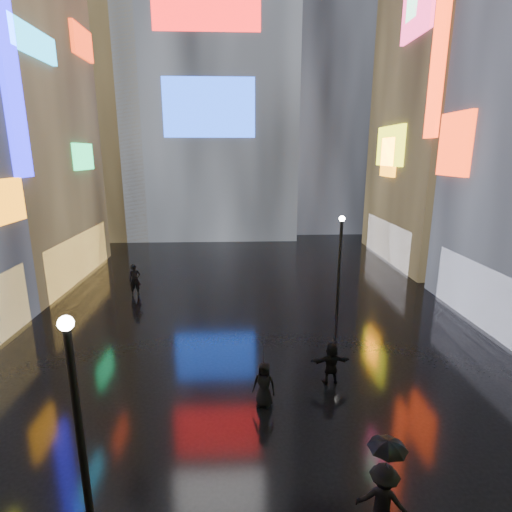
{
  "coord_description": "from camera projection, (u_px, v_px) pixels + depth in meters",
  "views": [
    {
      "loc": [
        -0.54,
        -0.08,
        8.11
      ],
      "look_at": [
        0.0,
        12.0,
        5.0
      ],
      "focal_mm": 28.0,
      "sensor_mm": 36.0,
      "label": 1
    }
  ],
  "objects": [
    {
      "name": "ground",
      "position": [
        249.0,
        309.0,
        21.47
      ],
      "size": [
        140.0,
        140.0,
        0.0
      ],
      "primitive_type": "plane",
      "color": "black",
      "rests_on": "ground"
    },
    {
      "name": "building_right_far",
      "position": [
        469.0,
        69.0,
        28.35
      ],
      "size": [
        10.28,
        12.0,
        28.0
      ],
      "color": "black",
      "rests_on": "ground"
    },
    {
      "name": "tower_main",
      "position": [
        211.0,
        19.0,
        39.31
      ],
      "size": [
        16.0,
        14.2,
        42.0
      ],
      "color": "black",
      "rests_on": "ground"
    },
    {
      "name": "tower_flank_right",
      "position": [
        326.0,
        68.0,
        42.79
      ],
      "size": [
        12.0,
        12.0,
        34.0
      ],
      "primitive_type": "cube",
      "color": "black",
      "rests_on": "ground"
    },
    {
      "name": "tower_flank_left",
      "position": [
        99.0,
        102.0,
        38.92
      ],
      "size": [
        10.0,
        10.0,
        26.0
      ],
      "primitive_type": "cube",
      "color": "black",
      "rests_on": "ground"
    },
    {
      "name": "lamp_near",
      "position": [
        78.0,
        421.0,
        7.94
      ],
      "size": [
        0.3,
        0.3,
        5.2
      ],
      "color": "black",
      "rests_on": "ground"
    },
    {
      "name": "lamp_far",
      "position": [
        340.0,
        261.0,
        19.86
      ],
      "size": [
        0.3,
        0.3,
        5.2
      ],
      "color": "black",
      "rests_on": "ground"
    },
    {
      "name": "pedestrian_2",
      "position": [
        382.0,
        500.0,
        8.61
      ],
      "size": [
        1.26,
        0.97,
        1.71
      ],
      "primitive_type": "imported",
      "rotation": [
        0.0,
        0.0,
        2.79
      ],
      "color": "black",
      "rests_on": "ground"
    },
    {
      "name": "pedestrian_4",
      "position": [
        264.0,
        384.0,
        13.06
      ],
      "size": [
        0.87,
        0.71,
        1.55
      ],
      "primitive_type": "imported",
      "rotation": [
        0.0,
        0.0,
        -0.32
      ],
      "color": "black",
      "rests_on": "ground"
    },
    {
      "name": "pedestrian_5",
      "position": [
        331.0,
        363.0,
        14.38
      ],
      "size": [
        1.47,
        0.55,
        1.55
      ],
      "primitive_type": "imported",
      "rotation": [
        0.0,
        0.0,
        3.2
      ],
      "color": "black",
      "rests_on": "ground"
    },
    {
      "name": "pedestrian_6",
      "position": [
        135.0,
        280.0,
        23.36
      ],
      "size": [
        0.81,
        0.71,
        1.86
      ],
      "primitive_type": "imported",
      "rotation": [
        0.0,
        0.0,
        0.48
      ],
      "color": "black",
      "rests_on": "ground"
    },
    {
      "name": "umbrella_1",
      "position": [
        387.0,
        453.0,
        8.31
      ],
      "size": [
        1.11,
        1.11,
        0.69
      ],
      "primitive_type": "imported",
      "rotation": [
        0.0,
        0.0,
        2.44
      ],
      "color": "black",
      "rests_on": "pedestrian_2"
    },
    {
      "name": "umbrella_2",
      "position": [
        264.0,
        352.0,
        12.77
      ],
      "size": [
        1.25,
        1.25,
        0.82
      ],
      "primitive_type": "imported",
      "rotation": [
        0.0,
        0.0,
        0.57
      ],
      "color": "black",
      "rests_on": "pedestrian_4"
    }
  ]
}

